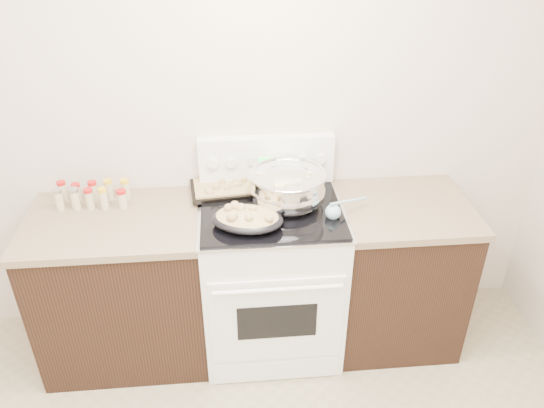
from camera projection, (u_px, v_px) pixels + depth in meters
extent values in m
cube|color=beige|center=(201.00, 114.00, 2.87)|extent=(4.00, 0.05, 2.70)
cube|color=black|center=(126.00, 290.00, 3.01)|extent=(0.90, 0.64, 0.88)
cube|color=brown|center=(113.00, 222.00, 2.77)|extent=(0.93, 0.67, 0.04)
cube|color=black|center=(394.00, 274.00, 3.13)|extent=(0.70, 0.64, 0.88)
cube|color=brown|center=(404.00, 208.00, 2.90)|extent=(0.73, 0.67, 0.04)
cube|color=white|center=(271.00, 280.00, 3.06)|extent=(0.76, 0.66, 0.92)
cube|color=white|center=(277.00, 321.00, 2.77)|extent=(0.70, 0.01, 0.55)
cube|color=black|center=(277.00, 322.00, 2.77)|extent=(0.42, 0.01, 0.22)
cylinder|color=white|center=(278.00, 290.00, 2.61)|extent=(0.65, 0.02, 0.02)
cube|color=white|center=(277.00, 370.00, 2.97)|extent=(0.70, 0.01, 0.14)
cube|color=silver|center=(271.00, 211.00, 2.82)|extent=(0.78, 0.68, 0.01)
cube|color=black|center=(271.00, 209.00, 2.81)|extent=(0.74, 0.64, 0.01)
cube|color=white|center=(266.00, 160.00, 2.99)|extent=(0.76, 0.07, 0.28)
cylinder|color=white|center=(213.00, 164.00, 2.92)|extent=(0.06, 0.02, 0.06)
cylinder|color=white|center=(231.00, 163.00, 2.92)|extent=(0.06, 0.02, 0.06)
cylinder|color=white|center=(303.00, 160.00, 2.96)|extent=(0.06, 0.02, 0.06)
cylinder|color=white|center=(320.00, 159.00, 2.96)|extent=(0.06, 0.02, 0.06)
cube|color=#19E533|center=(267.00, 161.00, 2.94)|extent=(0.09, 0.00, 0.04)
cube|color=silver|center=(253.00, 162.00, 2.94)|extent=(0.05, 0.00, 0.05)
cube|color=silver|center=(281.00, 161.00, 2.95)|extent=(0.05, 0.00, 0.05)
ellipsoid|color=silver|center=(288.00, 190.00, 2.81)|extent=(0.48, 0.48, 0.24)
cylinder|color=silver|center=(288.00, 202.00, 2.85)|extent=(0.22, 0.22, 0.01)
torus|color=silver|center=(288.00, 174.00, 2.76)|extent=(0.41, 0.41, 0.02)
cylinder|color=silver|center=(288.00, 186.00, 2.80)|extent=(0.39, 0.39, 0.13)
cylinder|color=brown|center=(288.00, 176.00, 2.77)|extent=(0.36, 0.36, 0.00)
cube|color=beige|center=(286.00, 172.00, 2.80)|extent=(0.05, 0.05, 0.03)
cube|color=beige|center=(288.00, 170.00, 2.81)|extent=(0.03, 0.03, 0.03)
cube|color=beige|center=(259.00, 175.00, 2.77)|extent=(0.03, 0.03, 0.02)
cube|color=beige|center=(282.00, 187.00, 2.65)|extent=(0.04, 0.04, 0.02)
cube|color=beige|center=(291.00, 168.00, 2.83)|extent=(0.04, 0.04, 0.03)
cube|color=beige|center=(293.00, 179.00, 2.73)|extent=(0.04, 0.04, 0.03)
cube|color=beige|center=(289.00, 168.00, 2.84)|extent=(0.04, 0.04, 0.03)
cube|color=beige|center=(286.00, 166.00, 2.86)|extent=(0.04, 0.04, 0.02)
cube|color=beige|center=(297.00, 182.00, 2.70)|extent=(0.04, 0.04, 0.03)
cube|color=beige|center=(309.00, 175.00, 2.77)|extent=(0.04, 0.04, 0.03)
cube|color=beige|center=(307.00, 178.00, 2.73)|extent=(0.04, 0.04, 0.02)
cube|color=beige|center=(277.00, 188.00, 2.65)|extent=(0.04, 0.04, 0.03)
ellipsoid|color=black|center=(247.00, 219.00, 2.64)|extent=(0.42, 0.34, 0.08)
ellipsoid|color=tan|center=(247.00, 217.00, 2.63)|extent=(0.37, 0.30, 0.06)
sphere|color=tan|center=(233.00, 216.00, 2.58)|extent=(0.04, 0.04, 0.04)
sphere|color=tan|center=(228.00, 208.00, 2.65)|extent=(0.04, 0.04, 0.04)
sphere|color=tan|center=(235.00, 206.00, 2.67)|extent=(0.05, 0.05, 0.05)
sphere|color=tan|center=(249.00, 218.00, 2.57)|extent=(0.04, 0.04, 0.04)
sphere|color=tan|center=(232.00, 217.00, 2.57)|extent=(0.05, 0.05, 0.05)
sphere|color=tan|center=(269.00, 218.00, 2.57)|extent=(0.04, 0.04, 0.04)
sphere|color=tan|center=(253.00, 209.00, 2.64)|extent=(0.04, 0.04, 0.04)
sphere|color=tan|center=(241.00, 208.00, 2.65)|extent=(0.05, 0.05, 0.05)
cube|color=black|center=(225.00, 188.00, 2.97)|extent=(0.41, 0.30, 0.02)
cube|color=tan|center=(225.00, 186.00, 2.97)|extent=(0.37, 0.26, 0.02)
sphere|color=tan|center=(238.00, 184.00, 2.96)|extent=(0.05, 0.05, 0.05)
sphere|color=tan|center=(244.00, 180.00, 3.00)|extent=(0.04, 0.04, 0.04)
sphere|color=tan|center=(216.00, 187.00, 2.93)|extent=(0.04, 0.04, 0.04)
sphere|color=tan|center=(232.00, 186.00, 2.95)|extent=(0.03, 0.03, 0.03)
sphere|color=tan|center=(222.00, 182.00, 2.99)|extent=(0.04, 0.04, 0.04)
sphere|color=tan|center=(235.00, 182.00, 2.98)|extent=(0.03, 0.03, 0.03)
sphere|color=tan|center=(235.00, 185.00, 2.96)|extent=(0.04, 0.04, 0.04)
sphere|color=tan|center=(210.00, 192.00, 2.89)|extent=(0.05, 0.05, 0.05)
sphere|color=tan|center=(207.00, 191.00, 2.90)|extent=(0.04, 0.04, 0.04)
sphere|color=tan|center=(227.00, 188.00, 2.92)|extent=(0.03, 0.03, 0.03)
cylinder|color=#A6724C|center=(289.00, 199.00, 2.88)|extent=(0.14, 0.25, 0.01)
sphere|color=#A6724C|center=(281.00, 208.00, 2.79)|extent=(0.04, 0.04, 0.04)
sphere|color=#82B0C2|center=(333.00, 212.00, 2.72)|extent=(0.08, 0.08, 0.08)
cylinder|color=#82B0C2|center=(349.00, 201.00, 2.76)|extent=(0.23, 0.15, 0.07)
cylinder|color=#BFB28C|center=(63.00, 193.00, 2.89)|extent=(0.04, 0.04, 0.11)
cylinder|color=#B21414|center=(61.00, 183.00, 2.86)|extent=(0.05, 0.05, 0.02)
cylinder|color=#BFB28C|center=(77.00, 194.00, 2.90)|extent=(0.04, 0.04, 0.09)
cylinder|color=#B21414|center=(75.00, 185.00, 2.87)|extent=(0.05, 0.05, 0.02)
cylinder|color=#BFB28C|center=(94.00, 192.00, 2.90)|extent=(0.05, 0.05, 0.10)
cylinder|color=#B21414|center=(92.00, 183.00, 2.87)|extent=(0.05, 0.05, 0.02)
cylinder|color=#BFB28C|center=(109.00, 191.00, 2.91)|extent=(0.04, 0.04, 0.10)
cylinder|color=gold|center=(108.00, 182.00, 2.88)|extent=(0.05, 0.05, 0.02)
cylinder|color=#BFB28C|center=(126.00, 191.00, 2.92)|extent=(0.05, 0.05, 0.10)
cylinder|color=gold|center=(124.00, 181.00, 2.89)|extent=(0.05, 0.05, 0.02)
cylinder|color=#BFB28C|center=(59.00, 201.00, 2.81)|extent=(0.04, 0.04, 0.11)
cylinder|color=#B2B2B7|center=(57.00, 191.00, 2.78)|extent=(0.05, 0.05, 0.02)
cylinder|color=#BFB28C|center=(76.00, 200.00, 2.82)|extent=(0.05, 0.05, 0.11)
cylinder|color=#B2B2B7|center=(73.00, 190.00, 2.79)|extent=(0.05, 0.05, 0.02)
cylinder|color=#BFB28C|center=(90.00, 200.00, 2.82)|extent=(0.04, 0.04, 0.10)
cylinder|color=#B21414|center=(88.00, 191.00, 2.79)|extent=(0.05, 0.05, 0.02)
cylinder|color=#BFB28C|center=(104.00, 200.00, 2.82)|extent=(0.04, 0.04, 0.11)
cylinder|color=gold|center=(102.00, 190.00, 2.79)|extent=(0.05, 0.05, 0.02)
cylinder|color=#BFB28C|center=(123.00, 200.00, 2.83)|extent=(0.05, 0.05, 0.09)
cylinder|color=#B21414|center=(121.00, 192.00, 2.81)|extent=(0.05, 0.05, 0.02)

